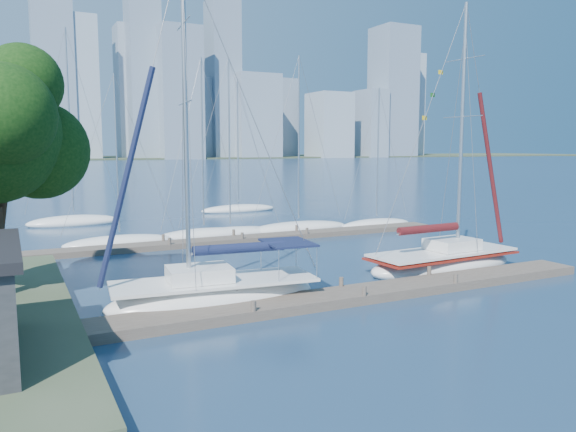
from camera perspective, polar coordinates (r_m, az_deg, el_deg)
name	(u,v)px	position (r m, az deg, el deg)	size (l,w,h in m)	color
ground	(352,300)	(24.63, 6.54, -8.45)	(700.00, 700.00, 0.00)	#182C4D
near_dock	(352,295)	(24.58, 6.54, -8.00)	(26.00, 2.00, 0.40)	#4A4136
far_dock	(251,238)	(39.39, -3.75, -2.29)	(30.00, 1.80, 0.36)	#4A4136
far_shore	(34,159)	(340.18, -24.41, 5.30)	(800.00, 100.00, 1.50)	#38472D
sailboat_navy	(214,279)	(23.62, -7.48, -6.33)	(9.32, 3.87, 14.83)	white
sailboat_maroon	(443,250)	(30.98, 15.50, -3.38)	(9.21, 3.46, 14.56)	white
bg_boat_0	(120,242)	(39.15, -16.70, -2.55)	(7.40, 2.24, 11.60)	white
bg_boat_1	(204,235)	(40.99, -8.52, -1.88)	(7.38, 4.07, 13.07)	white
bg_boat_2	(230,233)	(41.74, -5.87, -1.71)	(7.81, 2.61, 13.15)	white
bg_boat_3	(299,228)	(43.84, 1.09, -1.21)	(8.80, 3.67, 13.76)	white
bg_boat_4	(376,224)	(46.85, 8.98, -0.80)	(6.66, 2.48, 11.60)	white
bg_boat_6	(74,221)	(50.71, -20.90, -0.49)	(7.85, 3.63, 16.57)	white
bg_boat_7	(239,209)	(57.49, -5.05, 0.71)	(8.16, 3.19, 13.38)	white
skyline	(72,90)	(313.46, -21.12, 11.84)	(504.37, 51.31, 122.69)	slate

